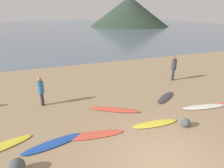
% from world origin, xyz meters
% --- Properties ---
extents(ground_plane, '(120.00, 120.00, 0.20)m').
position_xyz_m(ground_plane, '(0.00, 10.00, -0.10)').
color(ground_plane, '#997C5B').
rests_on(ground_plane, ground).
extents(ocean_water, '(140.00, 100.00, 0.01)m').
position_xyz_m(ocean_water, '(0.00, 63.86, 0.00)').
color(ocean_water, slate).
rests_on(ocean_water, ground).
extents(headland_hill, '(26.00, 26.00, 9.32)m').
position_xyz_m(headland_hill, '(27.08, 57.80, 4.66)').
color(headland_hill, '#28382B').
rests_on(headland_hill, ground).
extents(surfboard_2, '(2.44, 1.02, 0.08)m').
position_xyz_m(surfboard_2, '(-3.27, 2.48, 0.04)').
color(surfboard_2, '#1E479E').
rests_on(surfboard_2, ground).
extents(surfboard_3, '(2.66, 0.92, 0.06)m').
position_xyz_m(surfboard_3, '(-1.72, 2.46, 0.03)').
color(surfboard_3, '#D84C38').
rests_on(surfboard_3, ground).
extents(surfboard_4, '(2.53, 1.81, 0.10)m').
position_xyz_m(surfboard_4, '(-0.07, 4.16, 0.05)').
color(surfboard_4, '#D84C38').
rests_on(surfboard_4, ground).
extents(surfboard_5, '(2.23, 0.68, 0.08)m').
position_xyz_m(surfboard_5, '(1.14, 2.25, 0.04)').
color(surfboard_5, yellow).
rests_on(surfboard_5, ground).
extents(surfboard_6, '(1.96, 1.53, 0.08)m').
position_xyz_m(surfboard_6, '(3.31, 4.45, 0.04)').
color(surfboard_6, '#333338').
rests_on(surfboard_6, ground).
extents(surfboard_7, '(2.52, 0.93, 0.10)m').
position_xyz_m(surfboard_7, '(4.49, 2.70, 0.05)').
color(surfboard_7, silver).
rests_on(surfboard_7, ground).
extents(person_1, '(0.35, 0.35, 1.75)m').
position_xyz_m(person_1, '(5.71, 6.93, 1.03)').
color(person_1, '#2D2D38').
rests_on(person_1, ground).
extents(person_2, '(0.32, 0.32, 1.57)m').
position_xyz_m(person_2, '(-3.45, 6.11, 0.93)').
color(person_2, '#2D2D38').
rests_on(person_2, ground).
extents(beach_rock_near, '(0.39, 0.39, 0.39)m').
position_xyz_m(beach_rock_near, '(2.30, 1.61, 0.20)').
color(beach_rock_near, '#424C51').
rests_on(beach_rock_near, ground).
extents(beach_rock_far, '(0.51, 0.51, 0.51)m').
position_xyz_m(beach_rock_far, '(-4.46, 1.43, 0.26)').
color(beach_rock_far, '#494C51').
rests_on(beach_rock_far, ground).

